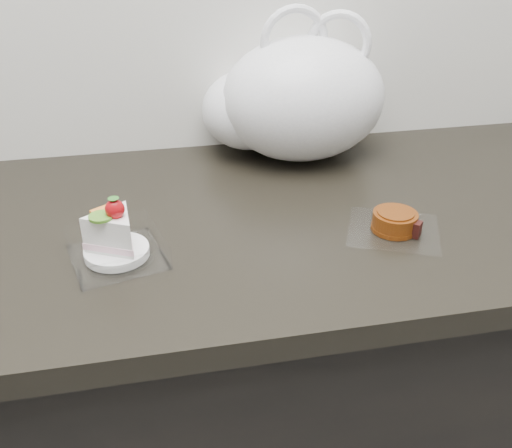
{
  "coord_description": "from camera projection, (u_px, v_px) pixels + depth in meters",
  "views": [
    {
      "loc": [
        -0.04,
        0.86,
        1.37
      ],
      "look_at": [
        0.1,
        1.58,
        0.94
      ],
      "focal_mm": 40.0,
      "sensor_mm": 36.0,
      "label": 1
    }
  ],
  "objects": [
    {
      "name": "counter",
      "position": [
        196.0,
        408.0,
        1.17
      ],
      "size": [
        2.04,
        0.64,
        0.9
      ],
      "color": "black",
      "rests_on": "ground"
    },
    {
      "name": "cake_tray",
      "position": [
        115.0,
        242.0,
        0.83
      ],
      "size": [
        0.16,
        0.16,
        0.1
      ],
      "rotation": [
        0.0,
        0.0,
        0.24
      ],
      "color": "white",
      "rests_on": "counter"
    },
    {
      "name": "mooncake_wrap",
      "position": [
        395.0,
        223.0,
        0.91
      ],
      "size": [
        0.18,
        0.18,
        0.03
      ],
      "rotation": [
        0.0,
        0.0,
        -0.23
      ],
      "color": "white",
      "rests_on": "counter"
    },
    {
      "name": "plastic_bag",
      "position": [
        292.0,
        100.0,
        1.12
      ],
      "size": [
        0.38,
        0.29,
        0.3
      ],
      "rotation": [
        0.0,
        0.0,
        -0.13
      ],
      "color": "white",
      "rests_on": "counter"
    }
  ]
}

